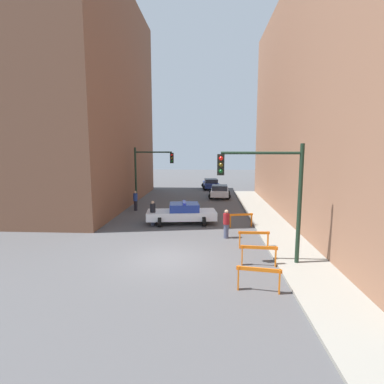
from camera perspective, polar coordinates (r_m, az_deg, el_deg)
ground_plane at (r=14.38m, az=-5.08°, el=-12.55°), size 120.00×120.00×0.00m
sidewalk_right at (r=14.83m, az=19.96°, el=-12.13°), size 2.40×44.00×0.12m
building_corner_left at (r=30.97m, az=-24.64°, el=15.59°), size 14.00×20.00×18.88m
building_right at (r=24.37m, az=32.26°, el=14.66°), size 12.00×28.00×16.68m
traffic_light_near at (r=13.25m, az=15.12°, el=1.17°), size 3.64×0.35×5.20m
traffic_light_far at (r=26.38m, az=-8.39°, el=4.47°), size 3.44×0.35×5.20m
police_car at (r=20.56m, az=-1.89°, el=-4.03°), size 4.88×2.71×1.52m
parked_car_near at (r=31.59m, az=5.29°, el=0.17°), size 2.40×4.37×1.31m
parked_car_mid at (r=38.15m, az=3.63°, el=1.59°), size 2.50×4.43×1.31m
pedestrian_crossing at (r=20.23m, az=-7.47°, el=-3.91°), size 0.49×0.49×1.66m
pedestrian_corner at (r=25.19m, az=-10.72°, el=-1.57°), size 0.49×0.49×1.66m
pedestrian_sidewalk at (r=17.31m, az=6.54°, el=-5.97°), size 0.51×0.51×1.66m
barrier_front at (r=11.35m, az=12.60°, el=-15.22°), size 1.59×0.40×0.90m
barrier_mid at (r=13.64m, az=12.62°, el=-11.13°), size 1.60×0.27×0.90m
barrier_back at (r=15.84m, az=11.71°, el=-8.36°), size 1.60×0.19×0.90m
barrier_corner at (r=19.89m, az=9.31°, el=-4.88°), size 1.58×0.47×0.90m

